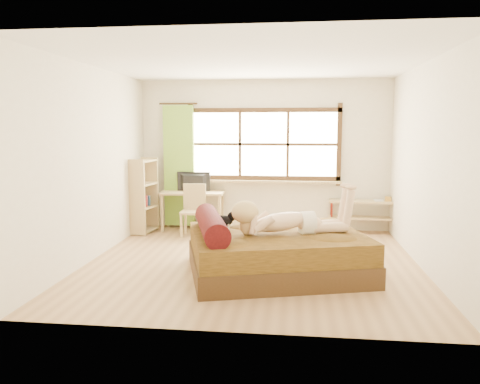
# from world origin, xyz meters

# --- Properties ---
(floor) EXTENTS (4.50, 4.50, 0.00)m
(floor) POSITION_xyz_m (0.00, 0.00, 0.00)
(floor) COLOR #9E754C
(floor) RESTS_ON ground
(ceiling) EXTENTS (4.50, 4.50, 0.00)m
(ceiling) POSITION_xyz_m (0.00, 0.00, 2.70)
(ceiling) COLOR white
(ceiling) RESTS_ON wall_back
(wall_back) EXTENTS (4.50, 0.00, 4.50)m
(wall_back) POSITION_xyz_m (0.00, 2.25, 1.35)
(wall_back) COLOR silver
(wall_back) RESTS_ON floor
(wall_front) EXTENTS (4.50, 0.00, 4.50)m
(wall_front) POSITION_xyz_m (0.00, -2.25, 1.35)
(wall_front) COLOR silver
(wall_front) RESTS_ON floor
(wall_left) EXTENTS (0.00, 4.50, 4.50)m
(wall_left) POSITION_xyz_m (-2.25, 0.00, 1.35)
(wall_left) COLOR silver
(wall_left) RESTS_ON floor
(wall_right) EXTENTS (0.00, 4.50, 4.50)m
(wall_right) POSITION_xyz_m (2.25, 0.00, 1.35)
(wall_right) COLOR silver
(wall_right) RESTS_ON floor
(window) EXTENTS (2.80, 0.16, 1.46)m
(window) POSITION_xyz_m (0.00, 2.22, 1.51)
(window) COLOR #FFEDBF
(window) RESTS_ON wall_back
(curtain) EXTENTS (0.55, 0.10, 2.20)m
(curtain) POSITION_xyz_m (-1.55, 2.13, 1.15)
(curtain) COLOR olive
(curtain) RESTS_ON wall_back
(bed) EXTENTS (2.52, 2.23, 0.81)m
(bed) POSITION_xyz_m (0.30, -0.46, 0.29)
(bed) COLOR #32220F
(bed) RESTS_ON floor
(woman) EXTENTS (1.55, 0.82, 0.64)m
(woman) POSITION_xyz_m (0.50, -0.49, 0.85)
(woman) COLOR beige
(woman) RESTS_ON bed
(kitten) EXTENTS (0.34, 0.21, 0.26)m
(kitten) POSITION_xyz_m (-0.37, -0.34, 0.66)
(kitten) COLOR black
(kitten) RESTS_ON bed
(desk) EXTENTS (1.14, 0.54, 0.70)m
(desk) POSITION_xyz_m (-1.26, 1.95, 0.61)
(desk) COLOR tan
(desk) RESTS_ON floor
(monitor) EXTENTS (0.60, 0.09, 0.35)m
(monitor) POSITION_xyz_m (-1.26, 2.00, 0.88)
(monitor) COLOR black
(monitor) RESTS_ON desk
(chair) EXTENTS (0.40, 0.40, 0.88)m
(chair) POSITION_xyz_m (-1.16, 1.58, 0.49)
(chair) COLOR tan
(chair) RESTS_ON floor
(pipe_shelf) EXTENTS (1.17, 0.35, 0.65)m
(pipe_shelf) POSITION_xyz_m (1.77, 2.07, 0.42)
(pipe_shelf) COLOR tan
(pipe_shelf) RESTS_ON floor
(cup) EXTENTS (0.13, 0.13, 0.09)m
(cup) POSITION_xyz_m (1.45, 2.07, 0.62)
(cup) COLOR gray
(cup) RESTS_ON pipe_shelf
(book) EXTENTS (0.17, 0.22, 0.02)m
(book) POSITION_xyz_m (1.95, 2.07, 0.59)
(book) COLOR gray
(book) RESTS_ON pipe_shelf
(bookshelf) EXTENTS (0.40, 0.61, 1.31)m
(bookshelf) POSITION_xyz_m (-2.08, 1.64, 0.66)
(bookshelf) COLOR tan
(bookshelf) RESTS_ON floor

